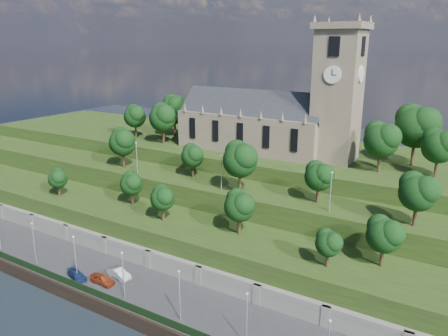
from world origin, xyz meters
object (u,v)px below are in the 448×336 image
Objects in this scene: car_right at (77,275)px; car_middle at (119,273)px; church at (274,117)px; car_left at (103,279)px.

car_middle is at bearing -39.88° from car_right.
church is 8.64× the size of car_middle.
car_middle is 1.06× the size of car_right.
car_right is (-13.06, -43.32, -19.91)m from church.
car_left is 4.62m from car_right.
car_middle is at bearing -16.57° from car_left.
church is at bearing -0.83° from car_right.
church is at bearing -2.51° from car_middle.
car_left is 1.03× the size of car_right.
car_right is at bearing 132.62° from car_middle.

